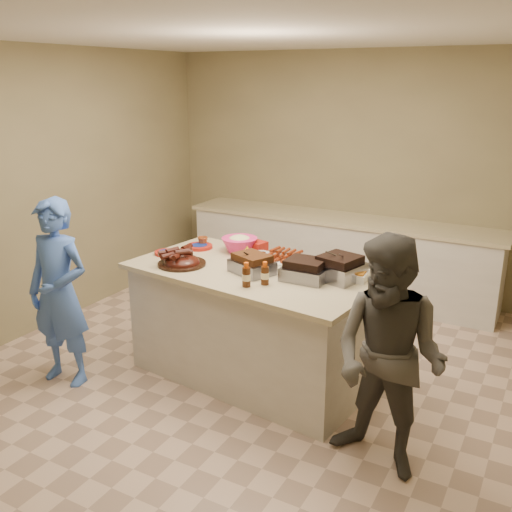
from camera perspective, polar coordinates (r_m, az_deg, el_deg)
The scene contains 20 objects.
room at distance 4.92m, azimuth -1.33°, elevation -11.73°, with size 4.50×5.00×2.70m, color #8D815B, non-canonical shape.
back_counter at distance 6.59m, azimuth 8.28°, elevation 0.05°, with size 3.60×0.64×0.90m, color beige, non-canonical shape.
island at distance 4.90m, azimuth -0.29°, elevation -11.83°, with size 1.98×1.04×0.94m, color beige, non-canonical shape.
rib_platter at distance 4.67m, azimuth -7.42°, elevation -0.88°, with size 0.39×0.39×0.16m, color #41140D, non-canonical shape.
pulled_pork_tray at distance 4.45m, azimuth -0.40°, elevation -1.70°, with size 0.32×0.25×0.10m, color #47230F.
brisket_tray at distance 4.32m, azimuth 4.96°, elevation -2.36°, with size 0.33×0.28×0.10m, color black.
roasting_pan at distance 4.36m, azimuth 8.30°, elevation -2.29°, with size 0.32×0.32×0.13m, color gray.
coleslaw_bowl at distance 4.99m, azimuth -1.65°, elevation 0.44°, with size 0.31×0.31×0.21m, color #D92672, non-canonical shape.
sausage_plate at distance 4.75m, azimuth 2.70°, elevation -0.45°, with size 0.32×0.32×0.05m, color silver.
mac_cheese_dish at distance 4.39m, azimuth 9.21°, elevation -2.19°, with size 0.29×0.22×0.08m, color orange.
bbq_bottle_a at distance 4.16m, azimuth -0.97°, elevation -3.07°, with size 0.06×0.06×0.18m, color #381A09.
bbq_bottle_b at distance 4.20m, azimuth 0.89°, elevation -2.86°, with size 0.06×0.06×0.18m, color #381A09.
mustard_bottle at distance 4.76m, azimuth -0.88°, elevation -0.41°, with size 0.05×0.05×0.12m, color #D3A900.
sauce_bowl at distance 4.82m, azimuth 0.56°, elevation -0.17°, with size 0.15×0.05×0.15m, color silver.
plate_stack_large at distance 5.12m, azimuth -5.69°, elevation 0.80°, with size 0.24×0.24×0.03m, color maroon.
plate_stack_small at distance 4.98m, azimuth -9.01°, elevation 0.18°, with size 0.19×0.19×0.03m, color maroon.
plastic_cup at distance 5.18m, azimuth -5.32°, elevation 1.00°, with size 0.09×0.09×0.09m, color brown.
basket_stack at distance 5.00m, azimuth -0.03°, elevation 0.48°, with size 0.18×0.14×0.09m, color maroon.
guest_blue at distance 5.10m, azimuth -18.23°, elevation -11.58°, with size 0.56×1.53×0.37m, color #446FD5.
guest_gray at distance 4.01m, azimuth 12.34°, elevation -19.75°, with size 0.75×1.53×0.58m, color #4F4C46.
Camera 1 is at (2.17, -3.71, 2.39)m, focal length 40.00 mm.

